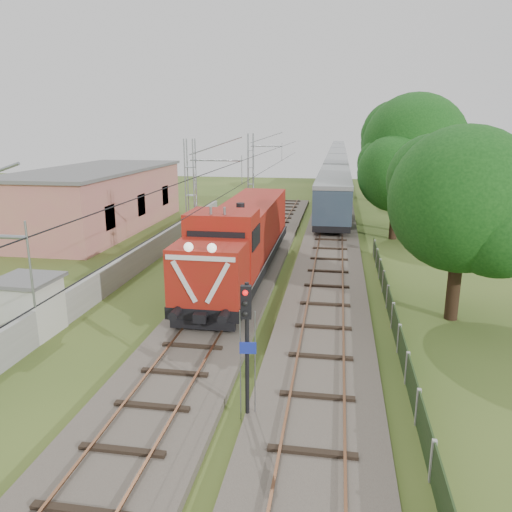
% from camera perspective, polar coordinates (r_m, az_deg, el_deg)
% --- Properties ---
extents(ground, '(140.00, 140.00, 0.00)m').
position_cam_1_polar(ground, '(18.84, -8.61, -13.04)').
color(ground, '#334A1B').
rests_on(ground, ground).
extents(track_main, '(4.20, 70.00, 0.45)m').
position_cam_1_polar(track_main, '(24.94, -3.72, -5.34)').
color(track_main, '#6B6054').
rests_on(track_main, ground).
extents(track_side, '(4.20, 80.00, 0.45)m').
position_cam_1_polar(track_side, '(36.81, 8.49, 1.14)').
color(track_side, '#6B6054').
rests_on(track_side, ground).
extents(catenary, '(3.31, 70.00, 8.00)m').
position_cam_1_polar(catenary, '(29.40, -7.28, 5.45)').
color(catenary, gray).
rests_on(catenary, ground).
extents(boundary_wall, '(0.25, 40.00, 1.50)m').
position_cam_1_polar(boundary_wall, '(31.27, -13.34, -0.46)').
color(boundary_wall, '#9E9E99').
rests_on(boundary_wall, ground).
extents(station_building, '(8.40, 20.40, 5.22)m').
position_cam_1_polar(station_building, '(45.14, -17.71, 6.26)').
color(station_building, tan).
rests_on(station_building, ground).
extents(fence, '(0.12, 32.00, 1.20)m').
position_cam_1_polar(fence, '(20.65, 16.03, -9.05)').
color(fence, black).
rests_on(fence, ground).
extents(locomotive, '(3.24, 18.48, 4.69)m').
position_cam_1_polar(locomotive, '(29.07, -1.57, 2.11)').
color(locomotive, black).
rests_on(locomotive, ground).
extents(coach_rake, '(3.11, 116.18, 3.59)m').
position_cam_1_polar(coach_rake, '(96.50, 9.26, 10.86)').
color(coach_rake, black).
rests_on(coach_rake, ground).
extents(signal_post, '(0.49, 0.38, 4.43)m').
position_cam_1_polar(signal_post, '(14.47, -1.09, -8.39)').
color(signal_post, black).
rests_on(signal_post, ground).
extents(relay_hut, '(2.51, 2.51, 2.53)m').
position_cam_1_polar(relay_hut, '(23.41, -24.50, -5.21)').
color(relay_hut, beige).
rests_on(relay_hut, ground).
extents(tree_a, '(6.80, 6.47, 8.81)m').
position_cam_1_polar(tree_a, '(23.76, 22.75, 5.77)').
color(tree_a, '#342115').
rests_on(tree_a, ground).
extents(tree_b, '(8.71, 8.29, 11.29)m').
position_cam_1_polar(tree_b, '(42.82, 17.81, 11.78)').
color(tree_b, '#342115').
rests_on(tree_b, ground).
extents(tree_c, '(6.32, 6.02, 8.19)m').
position_cam_1_polar(tree_c, '(40.25, 15.91, 9.01)').
color(tree_c, '#342115').
rests_on(tree_c, ground).
extents(tree_d, '(8.34, 7.95, 10.82)m').
position_cam_1_polar(tree_d, '(59.34, 15.90, 12.26)').
color(tree_d, '#342115').
rests_on(tree_d, ground).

